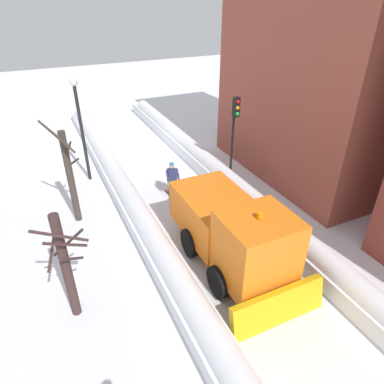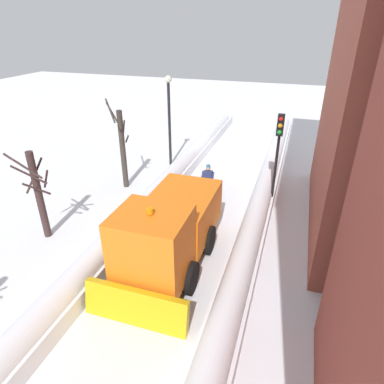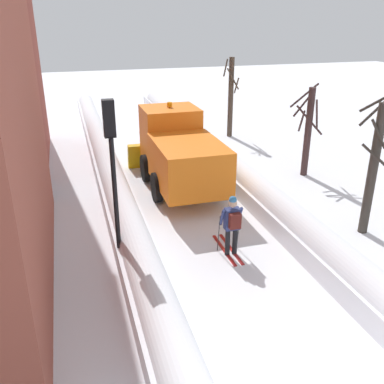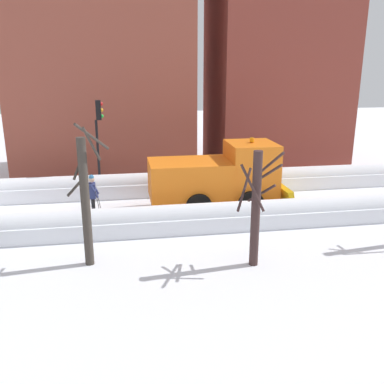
# 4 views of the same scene
# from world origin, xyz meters

# --- Properties ---
(ground_plane) EXTENTS (80.00, 80.00, 0.00)m
(ground_plane) POSITION_xyz_m (0.00, 10.00, 0.00)
(ground_plane) COLOR white
(snowbank_left) EXTENTS (1.10, 36.00, 1.11)m
(snowbank_left) POSITION_xyz_m (-2.43, 10.00, 0.50)
(snowbank_left) COLOR white
(snowbank_left) RESTS_ON ground
(snowbank_right) EXTENTS (1.10, 36.00, 1.06)m
(snowbank_right) POSITION_xyz_m (2.43, 10.00, 0.47)
(snowbank_right) COLOR white
(snowbank_right) RESTS_ON ground
(building_brick_near) EXTENTS (6.90, 9.76, 13.26)m
(building_brick_near) POSITION_xyz_m (-8.03, 6.13, 6.63)
(building_brick_near) COLOR brown
(building_brick_near) RESTS_ON ground
(plow_truck) EXTENTS (3.20, 5.98, 3.12)m
(plow_truck) POSITION_xyz_m (0.15, 11.09, 1.48)
(plow_truck) COLOR orange
(plow_truck) RESTS_ON ground
(skier) EXTENTS (0.62, 1.80, 1.81)m
(skier) POSITION_xyz_m (0.24, 5.70, 1.00)
(skier) COLOR black
(skier) RESTS_ON ground
(traffic_light_pole) EXTENTS (0.28, 0.42, 4.52)m
(traffic_light_pole) POSITION_xyz_m (-2.88, 5.97, 3.17)
(traffic_light_pole) COLOR black
(traffic_light_pole) RESTS_ON ground
(street_lamp) EXTENTS (0.40, 0.40, 5.25)m
(street_lamp) POSITION_xyz_m (3.57, 2.24, 3.32)
(street_lamp) COLOR black
(street_lamp) RESTS_ON ground
(bare_tree_near) EXTENTS (1.23, 1.33, 4.60)m
(bare_tree_near) POSITION_xyz_m (4.73, 5.83, 2.17)
(bare_tree_near) COLOR #3A332D
(bare_tree_near) RESTS_ON ground
(bare_tree_mid) EXTENTS (1.35, 1.32, 3.76)m
(bare_tree_mid) POSITION_xyz_m (5.60, 10.97, 1.96)
(bare_tree_mid) COLOR #3C2928
(bare_tree_mid) RESTS_ON ground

